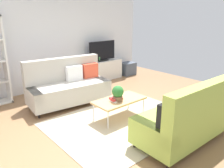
{
  "coord_description": "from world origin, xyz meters",
  "views": [
    {
      "loc": [
        -3.0,
        -3.27,
        2.12
      ],
      "look_at": [
        0.06,
        0.28,
        0.65
      ],
      "focal_mm": 36.12,
      "sensor_mm": 36.0,
      "label": 1
    }
  ],
  "objects_px": {
    "couch_beige": "(68,86)",
    "storage_trunk": "(128,69)",
    "vase_0": "(86,60)",
    "bottle_0": "(97,60)",
    "tv_console": "(102,70)",
    "potted_plant": "(118,93)",
    "bottle_1": "(99,59)",
    "vase_1": "(90,60)",
    "table_book_0": "(116,100)",
    "couch_green": "(188,117)",
    "tv": "(102,51)",
    "coffee_table": "(119,101)"
  },
  "relations": [
    {
      "from": "couch_beige",
      "to": "storage_trunk",
      "type": "relative_size",
      "value": 3.8
    },
    {
      "from": "vase_0",
      "to": "bottle_0",
      "type": "distance_m",
      "value": 0.34
    },
    {
      "from": "tv_console",
      "to": "potted_plant",
      "type": "relative_size",
      "value": 4.33
    },
    {
      "from": "bottle_1",
      "to": "vase_1",
      "type": "bearing_deg",
      "value": 162.98
    },
    {
      "from": "table_book_0",
      "to": "bottle_0",
      "type": "bearing_deg",
      "value": 60.77
    },
    {
      "from": "tv_console",
      "to": "vase_0",
      "type": "height_order",
      "value": "vase_0"
    },
    {
      "from": "couch_green",
      "to": "tv_console",
      "type": "bearing_deg",
      "value": 73.93
    },
    {
      "from": "couch_beige",
      "to": "potted_plant",
      "type": "distance_m",
      "value": 1.5
    },
    {
      "from": "tv_console",
      "to": "tv",
      "type": "xyz_separation_m",
      "value": [
        0.0,
        -0.02,
        0.63
      ]
    },
    {
      "from": "coffee_table",
      "to": "vase_0",
      "type": "bearing_deg",
      "value": 69.52
    },
    {
      "from": "tv",
      "to": "bottle_1",
      "type": "distance_m",
      "value": 0.27
    },
    {
      "from": "storage_trunk",
      "to": "potted_plant",
      "type": "xyz_separation_m",
      "value": [
        -2.73,
        -2.47,
        0.37
      ]
    },
    {
      "from": "tv_console",
      "to": "vase_0",
      "type": "relative_size",
      "value": 7.4
    },
    {
      "from": "storage_trunk",
      "to": "table_book_0",
      "type": "bearing_deg",
      "value": -138.43
    },
    {
      "from": "couch_green",
      "to": "vase_0",
      "type": "height_order",
      "value": "couch_green"
    },
    {
      "from": "tv",
      "to": "bottle_0",
      "type": "relative_size",
      "value": 6.36
    },
    {
      "from": "bottle_1",
      "to": "tv",
      "type": "bearing_deg",
      "value": 8.32
    },
    {
      "from": "couch_beige",
      "to": "potted_plant",
      "type": "xyz_separation_m",
      "value": [
        0.29,
        -1.46,
        0.14
      ]
    },
    {
      "from": "potted_plant",
      "to": "vase_0",
      "type": "xyz_separation_m",
      "value": [
        1.05,
        2.62,
        0.15
      ]
    },
    {
      "from": "vase_0",
      "to": "couch_green",
      "type": "bearing_deg",
      "value": -99.63
    },
    {
      "from": "couch_green",
      "to": "vase_1",
      "type": "bearing_deg",
      "value": 79.91
    },
    {
      "from": "tv",
      "to": "storage_trunk",
      "type": "relative_size",
      "value": 1.92
    },
    {
      "from": "coffee_table",
      "to": "tv",
      "type": "relative_size",
      "value": 1.1
    },
    {
      "from": "potted_plant",
      "to": "tv_console",
      "type": "bearing_deg",
      "value": 57.67
    },
    {
      "from": "couch_green",
      "to": "vase_0",
      "type": "xyz_separation_m",
      "value": [
        0.68,
        4.0,
        0.29
      ]
    },
    {
      "from": "coffee_table",
      "to": "tv_console",
      "type": "xyz_separation_m",
      "value": [
        1.54,
        2.53,
        -0.07
      ]
    },
    {
      "from": "bottle_1",
      "to": "tv_console",
      "type": "bearing_deg",
      "value": 16.3
    },
    {
      "from": "bottle_0",
      "to": "vase_0",
      "type": "bearing_deg",
      "value": 164.72
    },
    {
      "from": "table_book_0",
      "to": "vase_1",
      "type": "relative_size",
      "value": 1.37
    },
    {
      "from": "tv_console",
      "to": "bottle_1",
      "type": "distance_m",
      "value": 0.42
    },
    {
      "from": "tv_console",
      "to": "coffee_table",
      "type": "bearing_deg",
      "value": -121.4
    },
    {
      "from": "tv_console",
      "to": "vase_1",
      "type": "distance_m",
      "value": 0.6
    },
    {
      "from": "tv",
      "to": "vase_1",
      "type": "xyz_separation_m",
      "value": [
        -0.43,
        0.07,
        -0.22
      ]
    },
    {
      "from": "tv_console",
      "to": "potted_plant",
      "type": "height_order",
      "value": "potted_plant"
    },
    {
      "from": "coffee_table",
      "to": "bottle_0",
      "type": "distance_m",
      "value": 2.82
    },
    {
      "from": "tv_console",
      "to": "vase_0",
      "type": "bearing_deg",
      "value": 175.07
    },
    {
      "from": "potted_plant",
      "to": "bottle_1",
      "type": "distance_m",
      "value": 2.94
    },
    {
      "from": "couch_beige",
      "to": "tv",
      "type": "xyz_separation_m",
      "value": [
        1.92,
        1.09,
        0.51
      ]
    },
    {
      "from": "coffee_table",
      "to": "potted_plant",
      "type": "xyz_separation_m",
      "value": [
        -0.09,
        -0.04,
        0.2
      ]
    },
    {
      "from": "tv",
      "to": "vase_1",
      "type": "bearing_deg",
      "value": 170.77
    },
    {
      "from": "vase_0",
      "to": "bottle_1",
      "type": "xyz_separation_m",
      "value": [
        0.44,
        -0.09,
        -0.02
      ]
    },
    {
      "from": "couch_beige",
      "to": "vase_0",
      "type": "bearing_deg",
      "value": -133.06
    },
    {
      "from": "potted_plant",
      "to": "table_book_0",
      "type": "distance_m",
      "value": 0.16
    },
    {
      "from": "bottle_1",
      "to": "vase_0",
      "type": "bearing_deg",
      "value": 168.52
    },
    {
      "from": "vase_1",
      "to": "bottle_1",
      "type": "bearing_deg",
      "value": -17.02
    },
    {
      "from": "couch_green",
      "to": "coffee_table",
      "type": "relative_size",
      "value": 1.75
    },
    {
      "from": "couch_green",
      "to": "vase_0",
      "type": "distance_m",
      "value": 4.07
    },
    {
      "from": "potted_plant",
      "to": "table_book_0",
      "type": "relative_size",
      "value": 1.35
    },
    {
      "from": "tv_console",
      "to": "storage_trunk",
      "type": "distance_m",
      "value": 1.11
    },
    {
      "from": "coffee_table",
      "to": "storage_trunk",
      "type": "xyz_separation_m",
      "value": [
        2.64,
        2.43,
        -0.17
      ]
    }
  ]
}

